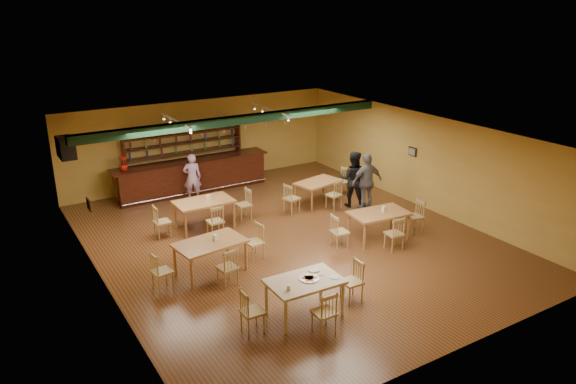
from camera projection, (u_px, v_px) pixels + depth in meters
floor at (289, 239)px, 15.13m from camera, size 12.00×12.00×0.00m
ceiling_beam at (240, 120)px, 16.43m from camera, size 10.00×0.30×0.25m
track_rail_left at (176, 120)px, 16.00m from camera, size 0.05×2.50×0.05m
track_rail_right at (271, 110)px, 17.57m from camera, size 0.05×2.50×0.05m
ac_unit at (67, 148)px, 15.36m from camera, size 0.34×0.70×0.48m
picture_left at (89, 204)px, 12.92m from camera, size 0.04×0.34×0.28m
picture_right at (412, 152)px, 17.41m from camera, size 0.04×0.34×0.28m
bar_counter at (192, 176)px, 18.72m from camera, size 5.49×0.85×1.13m
back_bar_hutch at (184, 156)px, 19.04m from camera, size 4.25×0.40×2.28m
poinsettia at (123, 163)px, 17.32m from camera, size 0.36×0.36×0.50m
dining_table_a at (205, 214)px, 15.79m from camera, size 1.66×1.00×0.83m
dining_table_b at (318, 192)px, 17.73m from camera, size 1.64×1.19×0.74m
dining_table_c at (211, 257)px, 13.13m from camera, size 1.76×1.19×0.83m
dining_table_d at (378, 226)px, 15.02m from camera, size 1.68×1.11×0.80m
near_table at (305, 298)px, 11.37m from camera, size 1.56×1.03×0.82m
pizza_tray at (309, 279)px, 11.28m from camera, size 0.43×0.43×0.01m
parmesan_shaker at (289, 287)px, 10.84m from camera, size 0.08×0.08×0.11m
napkin_stack at (314, 271)px, 11.59m from camera, size 0.20×0.16×0.03m
pizza_server at (314, 275)px, 11.41m from camera, size 0.33×0.21×0.00m
side_plate at (335, 277)px, 11.35m from camera, size 0.23×0.23×0.01m
patron_bar at (192, 177)px, 17.82m from camera, size 0.67×0.54×1.60m
patron_right_a at (353, 179)px, 17.30m from camera, size 1.11×1.10×1.81m
patron_right_b at (367, 182)px, 17.05m from camera, size 1.11×0.56×1.81m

